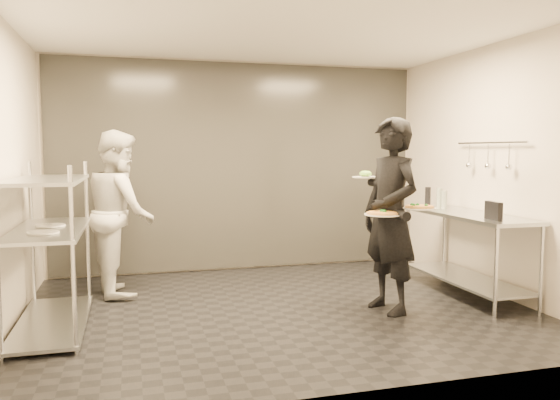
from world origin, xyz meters
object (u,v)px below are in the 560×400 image
object	(u,v)px
bottle_green	(439,198)
bottle_clear	(444,200)
salad_plate	(366,175)
chef	(120,212)
pass_rack	(50,244)
waiter	(391,215)
bottle_dark	(428,197)
pizza_plate_near	(383,214)
prep_counter	(467,239)
pos_monitor	(493,211)
pizza_plate_far	(419,207)

from	to	relation	value
bottle_green	bottle_clear	xyz separation A→B (m)	(0.02, -0.07, -0.01)
salad_plate	bottle_green	world-z (taller)	salad_plate
chef	bottle_green	world-z (taller)	chef
pass_rack	bottle_clear	distance (m)	4.34
waiter	bottle_dark	distance (m)	1.60
chef	pizza_plate_near	distance (m)	2.92
pass_rack	bottle_dark	world-z (taller)	pass_rack
pizza_plate_near	bottle_clear	xyz separation A→B (m)	(1.28, 0.98, 0.02)
waiter	salad_plate	size ratio (longest dim) A/B	7.02
pass_rack	bottle_green	xyz separation A→B (m)	(4.29, 0.52, 0.28)
pass_rack	prep_counter	size ratio (longest dim) A/B	0.89
pizza_plate_near	salad_plate	distance (m)	0.62
pos_monitor	pizza_plate_near	bearing A→B (deg)	-177.63
pizza_plate_far	bottle_green	world-z (taller)	bottle_green
chef	salad_plate	size ratio (longest dim) A/B	6.66
pass_rack	bottle_dark	size ratio (longest dim) A/B	6.73
salad_plate	chef	bearing A→B (deg)	156.03
chef	pizza_plate_far	world-z (taller)	chef
prep_counter	chef	world-z (taller)	chef
pizza_plate_far	prep_counter	bearing A→B (deg)	30.95
pass_rack	pizza_plate_far	world-z (taller)	pass_rack
waiter	pizza_plate_far	world-z (taller)	waiter
pass_rack	bottle_green	size ratio (longest dim) A/B	6.44
pass_rack	bottle_green	bearing A→B (deg)	6.92
chef	salad_plate	distance (m)	2.75
pass_rack	chef	xyz separation A→B (m)	(0.60, 1.09, 0.15)
bottle_clear	bottle_dark	xyz separation A→B (m)	(-0.01, 0.35, 0.01)
chef	bottle_clear	bearing A→B (deg)	-108.71
pizza_plate_near	bottle_green	xyz separation A→B (m)	(1.26, 1.04, 0.03)
bottle_dark	bottle_clear	bearing A→B (deg)	-88.18
pass_rack	pos_monitor	world-z (taller)	pass_rack
chef	prep_counter	bearing A→B (deg)	-115.23
prep_counter	pos_monitor	bearing A→B (deg)	-101.26
pizza_plate_far	pos_monitor	distance (m)	0.80
waiter	bottle_green	size ratio (longest dim) A/B	7.81
pass_rack	pizza_plate_near	size ratio (longest dim) A/B	4.59
pizza_plate_near	bottle_dark	world-z (taller)	bottle_dark
prep_counter	pizza_plate_far	xyz separation A→B (m)	(-0.92, -0.55, 0.44)
pizza_plate_near	bottle_dark	xyz separation A→B (m)	(1.27, 1.32, 0.03)
salad_plate	pos_monitor	bearing A→B (deg)	-27.68
pizza_plate_far	bottle_clear	world-z (taller)	bottle_clear
pizza_plate_near	pizza_plate_far	size ratio (longest dim) A/B	1.10
salad_plate	prep_counter	bearing A→B (deg)	0.58
pizza_plate_far	pos_monitor	xyz separation A→B (m)	(0.80, -0.05, -0.05)
prep_counter	chef	distance (m)	3.90
pass_rack	bottle_green	world-z (taller)	pass_rack
prep_counter	bottle_green	size ratio (longest dim) A/B	7.24
pass_rack	pizza_plate_near	world-z (taller)	pass_rack
prep_counter	pos_monitor	size ratio (longest dim) A/B	7.05
waiter	pizza_plate_far	distance (m)	0.30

